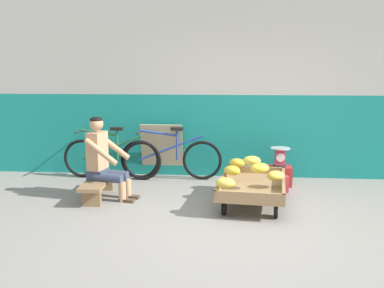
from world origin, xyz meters
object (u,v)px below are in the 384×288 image
(weighing_scale, at_px, (280,157))
(bicycle_near_left, at_px, (112,158))
(shopping_bag, at_px, (282,184))
(bicycle_far_left, at_px, (171,158))
(sign_board, at_px, (162,150))
(low_bench, at_px, (98,184))
(banana_cart, at_px, (253,187))
(plastic_crate, at_px, (279,176))
(vendor_seated, at_px, (103,158))

(weighing_scale, relative_size, bicycle_near_left, 0.18)
(weighing_scale, distance_m, shopping_bag, 0.50)
(bicycle_far_left, bearing_deg, sign_board, 127.69)
(low_bench, xyz_separation_m, bicycle_near_left, (-0.10, 1.07, 0.15))
(weighing_scale, relative_size, sign_board, 0.34)
(banana_cart, height_order, bicycle_near_left, bicycle_near_left)
(banana_cart, bearing_deg, low_bench, 177.04)
(low_bench, xyz_separation_m, bicycle_far_left, (0.86, 1.12, 0.15))
(bicycle_near_left, distance_m, sign_board, 0.84)
(plastic_crate, height_order, shopping_bag, plastic_crate)
(bicycle_far_left, bearing_deg, shopping_bag, -19.56)
(plastic_crate, bearing_deg, shopping_bag, -90.16)
(vendor_seated, bearing_deg, bicycle_far_left, 55.69)
(vendor_seated, height_order, weighing_scale, vendor_seated)
(low_bench, bearing_deg, vendor_seated, -10.56)
(vendor_seated, relative_size, bicycle_far_left, 0.69)
(vendor_seated, height_order, shopping_bag, vendor_seated)
(banana_cart, xyz_separation_m, weighing_scale, (0.46, 0.99, 0.21))
(weighing_scale, bearing_deg, low_bench, -161.21)
(plastic_crate, bearing_deg, sign_board, 166.09)
(vendor_seated, height_order, plastic_crate, vendor_seated)
(vendor_seated, distance_m, plastic_crate, 2.70)
(sign_board, height_order, shopping_bag, sign_board)
(banana_cart, xyz_separation_m, vendor_seated, (-2.05, 0.09, 0.33))
(vendor_seated, xyz_separation_m, bicycle_far_left, (0.78, 1.14, -0.21))
(banana_cart, bearing_deg, plastic_crate, 65.13)
(bicycle_near_left, bearing_deg, shopping_bag, -11.69)
(plastic_crate, distance_m, sign_board, 1.99)
(banana_cart, xyz_separation_m, bicycle_near_left, (-2.23, 1.18, 0.11))
(low_bench, xyz_separation_m, plastic_crate, (2.59, 0.88, -0.05))
(plastic_crate, bearing_deg, banana_cart, -114.87)
(banana_cart, relative_size, low_bench, 1.37)
(vendor_seated, height_order, bicycle_far_left, vendor_seated)
(weighing_scale, bearing_deg, sign_board, 166.05)
(banana_cart, bearing_deg, bicycle_near_left, 152.19)
(sign_board, bearing_deg, shopping_bag, -23.91)
(bicycle_near_left, height_order, bicycle_far_left, same)
(sign_board, relative_size, shopping_bag, 3.68)
(bicycle_near_left, bearing_deg, weighing_scale, -3.94)
(vendor_seated, distance_m, sign_board, 1.50)
(plastic_crate, height_order, weighing_scale, weighing_scale)
(banana_cart, xyz_separation_m, plastic_crate, (0.46, 0.99, -0.09))
(low_bench, relative_size, shopping_bag, 4.65)
(banana_cart, relative_size, sign_board, 1.73)
(bicycle_far_left, bearing_deg, plastic_crate, -7.94)
(banana_cart, height_order, shopping_bag, banana_cart)
(weighing_scale, xyz_separation_m, shopping_bag, (-0.00, -0.37, -0.33))
(bicycle_near_left, xyz_separation_m, shopping_bag, (2.69, -0.56, -0.23))
(banana_cart, relative_size, bicycle_near_left, 0.92)
(vendor_seated, bearing_deg, shopping_bag, 11.88)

